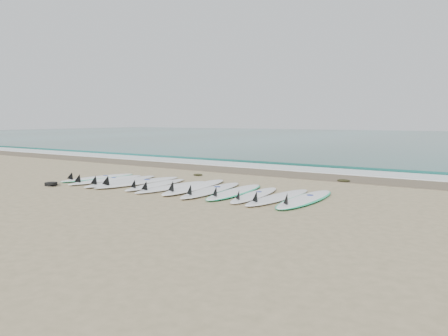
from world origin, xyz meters
The scene contains 20 objects.
ground centered at (0.00, 0.00, 0.00)m, with size 120.00×120.00×0.00m, color tan.
ocean centered at (0.00, 32.50, 0.01)m, with size 120.00×55.00×0.03m, color #1C5A55.
wet_sand_band centered at (0.00, 4.10, 0.01)m, with size 120.00×1.80×0.01m, color brown.
foam_band centered at (0.00, 5.50, 0.02)m, with size 120.00×1.40×0.04m, color silver.
wave_crest centered at (0.00, 7.00, 0.05)m, with size 120.00×1.00×0.10m, color #1C5A55.
surfboard_0 centered at (-3.18, 0.03, 0.04)m, with size 0.94×2.43×0.30m.
surfboard_1 centered at (-2.61, -0.20, 0.05)m, with size 0.70×2.49×0.31m.
surfboard_2 centered at (-2.02, -0.19, 0.06)m, with size 0.65×2.66×0.34m.
surfboard_3 centered at (-1.49, -0.09, 0.06)m, with size 0.93×2.82×0.35m.
surfboard_4 centered at (-0.84, -0.11, 0.05)m, with size 0.65×2.41×0.30m.
surfboard_5 centered at (-0.26, -0.19, 0.05)m, with size 0.68×2.47×0.31m.
surfboard_6 centered at (0.26, 0.09, 0.06)m, with size 0.90×2.90×0.36m.
surfboard_7 centered at (0.88, -0.07, 0.06)m, with size 0.80×2.71×0.34m.
surfboard_8 centered at (1.46, 0.07, 0.05)m, with size 0.81×2.58×0.32m.
surfboard_9 centered at (2.05, -0.07, 0.05)m, with size 0.71×2.37×0.30m.
surfboard_10 centered at (2.62, -0.04, 0.06)m, with size 0.70×2.56×0.32m.
surfboard_11 centered at (3.19, 0.11, 0.05)m, with size 0.64×2.62×0.33m.
seaweed_near centered at (-1.20, 2.23, 0.03)m, with size 0.31×0.24×0.06m, color black.
seaweed_far centered at (2.96, 3.39, 0.04)m, with size 0.36×0.28×0.07m, color black.
leash_coil centered at (-3.19, -1.49, 0.05)m, with size 0.46×0.36×0.11m.
Camera 1 is at (6.74, -8.43, 1.73)m, focal length 35.00 mm.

